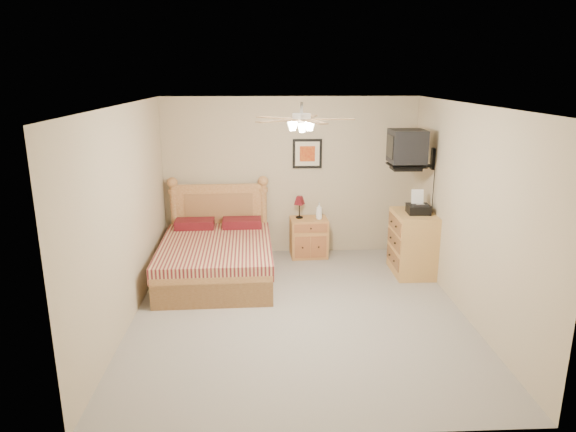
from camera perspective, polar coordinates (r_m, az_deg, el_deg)
The scene contains 17 objects.
floor at distance 6.43m, azimuth 1.23°, elevation -10.58°, with size 4.50×4.50×0.00m, color gray.
ceiling at distance 5.79m, azimuth 1.38°, elevation 12.25°, with size 4.00×4.50×0.04m, color white.
wall_back at distance 8.18m, azimuth 0.23°, elevation 4.39°, with size 4.00×0.04×2.50m, color #BCAB8B.
wall_front at distance 3.87m, azimuth 3.59°, elevation -8.60°, with size 4.00×0.04×2.50m, color #BCAB8B.
wall_left at distance 6.19m, azimuth -17.51°, elevation -0.01°, with size 0.04×4.50×2.50m, color #BCAB8B.
wall_right at distance 6.44m, azimuth 19.35°, elevation 0.43°, with size 0.04×4.50×2.50m, color #BCAB8B.
bed at distance 7.26m, azimuth -8.06°, elevation -2.15°, with size 1.52×2.00×1.29m, color #A46132, non-canonical shape.
nightstand at distance 8.20m, azimuth 2.32°, elevation -2.38°, with size 0.58×0.43×0.62m, color #C67C43.
table_lamp at distance 8.10m, azimuth 1.28°, elevation 1.00°, with size 0.19×0.19×0.35m, color maroon, non-canonical shape.
lotion_bottle at distance 8.06m, azimuth 3.48°, elevation 0.57°, with size 0.10×0.10×0.26m, color white.
framed_picture at distance 8.11m, azimuth 2.16°, elevation 6.94°, with size 0.46×0.04×0.46m, color black.
dresser at distance 7.67m, azimuth 13.66°, elevation -2.95°, with size 0.54×0.78×0.92m, color tan.
fax_machine at distance 7.48m, azimuth 14.33°, elevation 1.49°, with size 0.31×0.33×0.33m, color black, non-canonical shape.
magazine_lower at distance 7.81m, azimuth 13.33°, elevation 1.00°, with size 0.20×0.27×0.03m, color #B2A990.
magazine_upper at distance 7.83m, azimuth 13.42°, elevation 1.21°, with size 0.19×0.26×0.02m, color gray.
wall_tv at distance 7.49m, azimuth 14.19°, elevation 7.23°, with size 0.56×0.46×0.58m, color black, non-canonical shape.
ceiling_fan at distance 5.60m, azimuth 1.51°, elevation 10.70°, with size 1.14×1.14×0.28m, color silver, non-canonical shape.
Camera 1 is at (-0.40, -5.76, 2.83)m, focal length 32.00 mm.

